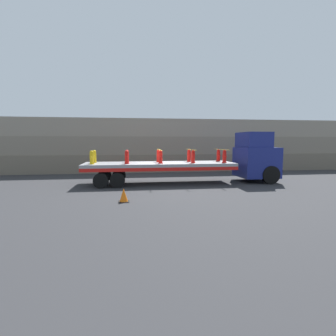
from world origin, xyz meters
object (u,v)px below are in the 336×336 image
object	(u,v)px
fire_hydrant_yellow_far_0	(94,156)
fire_hydrant_red_near_2	(160,157)
fire_hydrant_red_far_3	(189,156)
fire_hydrant_yellow_near_0	(92,158)
fire_hydrant_red_far_2	(158,156)
fire_hydrant_red_far_4	(218,156)
fire_hydrant_red_near_3	(193,157)
flatbed_trailer	(152,166)
fire_hydrant_red_far_1	(127,156)
fire_hydrant_red_near_4	(224,156)
truck_cab	(257,157)
traffic_cone	(124,195)
fire_hydrant_red_near_1	(127,157)

from	to	relation	value
fire_hydrant_yellow_far_0	fire_hydrant_red_near_2	world-z (taller)	same
fire_hydrant_red_far_3	fire_hydrant_yellow_far_0	bearing A→B (deg)	180.00
fire_hydrant_yellow_near_0	fire_hydrant_red_far_3	world-z (taller)	same
fire_hydrant_red_far_2	fire_hydrant_red_far_3	size ratio (longest dim) A/B	1.00
fire_hydrant_yellow_near_0	fire_hydrant_red_far_2	size ratio (longest dim) A/B	1.00
fire_hydrant_red_far_4	fire_hydrant_red_near_3	bearing A→B (deg)	-150.31
flatbed_trailer	fire_hydrant_yellow_far_0	size ratio (longest dim) A/B	11.57
flatbed_trailer	fire_hydrant_red_far_2	world-z (taller)	fire_hydrant_red_far_2
fire_hydrant_yellow_far_0	fire_hydrant_red_far_3	size ratio (longest dim) A/B	1.00
fire_hydrant_red_far_1	fire_hydrant_red_far_3	bearing A→B (deg)	0.00
fire_hydrant_red_near_3	fire_hydrant_yellow_near_0	bearing A→B (deg)	180.00
fire_hydrant_red_far_2	fire_hydrant_red_near_4	xyz separation A→B (m)	(3.95, -1.13, 0.00)
fire_hydrant_red_far_2	fire_hydrant_red_near_2	bearing A→B (deg)	-90.00
fire_hydrant_red_far_2	fire_hydrant_red_near_3	distance (m)	2.27
flatbed_trailer	fire_hydrant_yellow_far_0	xyz separation A→B (m)	(-3.48, 0.56, 0.61)
flatbed_trailer	truck_cab	bearing A→B (deg)	0.00
fire_hydrant_yellow_near_0	fire_hydrant_red_far_1	distance (m)	2.27
fire_hydrant_yellow_far_0	fire_hydrant_red_far_1	bearing A→B (deg)	0.00
fire_hydrant_yellow_far_0	truck_cab	bearing A→B (deg)	-3.13
fire_hydrant_yellow_far_0	fire_hydrant_red_far_2	size ratio (longest dim) A/B	1.00
fire_hydrant_red_far_2	traffic_cone	xyz separation A→B (m)	(-2.07, -5.29, -1.38)
fire_hydrant_red_far_2	fire_hydrant_red_far_4	world-z (taller)	same
fire_hydrant_red_far_2	fire_hydrant_red_far_4	size ratio (longest dim) A/B	1.00
fire_hydrant_yellow_far_0	fire_hydrant_red_far_1	size ratio (longest dim) A/B	1.00
fire_hydrant_red_near_3	fire_hydrant_red_far_3	world-z (taller)	same
fire_hydrant_red_near_2	fire_hydrant_red_far_2	bearing A→B (deg)	90.00
fire_hydrant_red_far_1	fire_hydrant_red_far_3	size ratio (longest dim) A/B	1.00
fire_hydrant_red_near_1	fire_hydrant_red_near_3	size ratio (longest dim) A/B	1.00
fire_hydrant_red_far_1	fire_hydrant_red_far_3	distance (m)	3.95
fire_hydrant_red_near_2	traffic_cone	distance (m)	4.85
fire_hydrant_red_near_2	traffic_cone	xyz separation A→B (m)	(-2.07, -4.17, -1.38)
fire_hydrant_red_near_2	traffic_cone	size ratio (longest dim) A/B	1.32
fire_hydrant_red_far_3	traffic_cone	world-z (taller)	fire_hydrant_red_far_3
fire_hydrant_red_near_1	fire_hydrant_red_near_2	world-z (taller)	same
truck_cab	fire_hydrant_red_near_3	size ratio (longest dim) A/B	4.04
flatbed_trailer	fire_hydrant_red_far_4	distance (m)	4.50
truck_cab	fire_hydrant_yellow_near_0	xyz separation A→B (m)	(-10.29, -0.56, 0.10)
fire_hydrant_red_near_4	fire_hydrant_red_far_4	world-z (taller)	same
fire_hydrant_yellow_near_0	fire_hydrant_red_far_2	bearing A→B (deg)	15.91
flatbed_trailer	fire_hydrant_red_far_2	distance (m)	0.95
fire_hydrant_red_far_2	fire_hydrant_red_far_4	distance (m)	3.95
fire_hydrant_red_near_2	fire_hydrant_red_near_4	bearing A→B (deg)	0.00
fire_hydrant_yellow_near_0	fire_hydrant_red_near_2	world-z (taller)	same
fire_hydrant_red_far_4	fire_hydrant_yellow_near_0	bearing A→B (deg)	-171.89
truck_cab	flatbed_trailer	bearing A→B (deg)	180.00
fire_hydrant_red_near_2	fire_hydrant_red_near_1	bearing A→B (deg)	180.00
fire_hydrant_red_near_3	fire_hydrant_red_near_4	distance (m)	1.97
fire_hydrant_red_near_1	fire_hydrant_red_near_2	xyz separation A→B (m)	(1.97, 0.00, 0.00)
fire_hydrant_yellow_near_0	fire_hydrant_red_far_4	bearing A→B (deg)	8.11
fire_hydrant_red_near_4	fire_hydrant_red_far_3	bearing A→B (deg)	150.31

